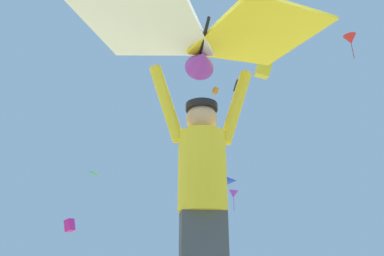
{
  "coord_description": "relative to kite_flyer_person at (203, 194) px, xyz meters",
  "views": [
    {
      "loc": [
        -0.03,
        -2.64,
        0.5
      ],
      "look_at": [
        0.17,
        0.92,
        1.91
      ],
      "focal_mm": 31.99,
      "sensor_mm": 36.0,
      "label": 1
    }
  ],
  "objects": [
    {
      "name": "distant_kite_green_low_right",
      "position": [
        -6.11,
        23.27,
        5.92
      ],
      "size": [
        0.93,
        0.95,
        0.37
      ],
      "color": "green"
    },
    {
      "name": "distant_kite_black_mid_left",
      "position": [
        5.17,
        22.8,
        13.41
      ],
      "size": [
        0.85,
        0.63,
        1.04
      ],
      "color": "black"
    },
    {
      "name": "distant_kite_purple_mid_right",
      "position": [
        4.98,
        26.3,
        5.0
      ],
      "size": [
        1.08,
        1.06,
        1.8
      ],
      "color": "purple"
    },
    {
      "name": "held_stunt_kite",
      "position": [
        0.01,
        -0.09,
        1.22
      ],
      "size": [
        2.11,
        1.16,
        0.43
      ],
      "color": "black"
    },
    {
      "name": "distant_kite_magenta_high_left",
      "position": [
        -10.36,
        33.65,
        3.09
      ],
      "size": [
        1.27,
        1.13,
        1.36
      ],
      "color": "#DB2393"
    },
    {
      "name": "distant_kite_yellow_high_right",
      "position": [
        4.65,
        13.53,
        9.55
      ],
      "size": [
        0.97,
        0.99,
        1.41
      ],
      "color": "yellow"
    },
    {
      "name": "kite_flyer_person",
      "position": [
        0.0,
        0.0,
        0.0
      ],
      "size": [
        0.81,
        0.36,
        1.92
      ],
      "color": "#424751",
      "rests_on": "ground"
    },
    {
      "name": "distant_kite_orange_low_left",
      "position": [
        4.81,
        34.58,
        19.2
      ],
      "size": [
        0.92,
        0.78,
        1.0
      ],
      "color": "orange"
    },
    {
      "name": "marker_flag",
      "position": [
        0.94,
        4.49,
        0.96
      ],
      "size": [
        0.3,
        0.24,
        2.19
      ],
      "color": "silver",
      "rests_on": "ground"
    },
    {
      "name": "distant_kite_red_far_center",
      "position": [
        9.8,
        13.41,
        11.47
      ],
      "size": [
        0.76,
        0.77,
        1.64
      ],
      "color": "red"
    }
  ]
}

